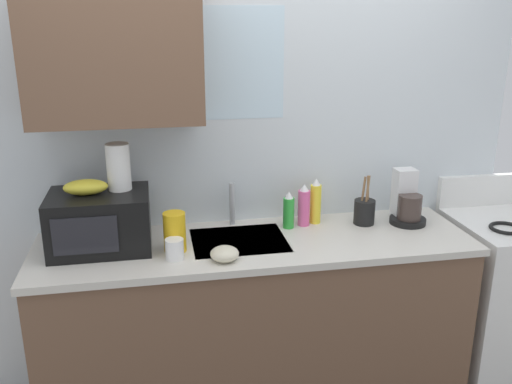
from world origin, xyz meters
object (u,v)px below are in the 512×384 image
dish_soap_bottle_pink (304,206)px  small_bowl (225,254)px  dish_soap_bottle_green (289,211)px  cereal_canister (175,232)px  microwave (100,221)px  dish_soap_bottle_yellow (316,202)px  utensil_crock (364,211)px  stove_range (503,295)px  coffee_maker (407,203)px  mug_white (174,249)px  banana_bunch (86,187)px  paper_towel_roll (118,167)px

dish_soap_bottle_pink → small_bowl: (-0.47, -0.36, -0.07)m
dish_soap_bottle_green → cereal_canister: bearing=-162.2°
microwave → dish_soap_bottle_yellow: size_ratio=1.89×
dish_soap_bottle_yellow → utensil_crock: 0.26m
dish_soap_bottle_green → microwave: bearing=-174.4°
dish_soap_bottle_yellow → stove_range: bearing=-9.6°
utensil_crock → small_bowl: 0.85m
small_bowl → coffee_maker: bearing=16.9°
mug_white → dish_soap_bottle_pink: bearing=23.7°
dish_soap_bottle_yellow → small_bowl: (-0.54, -0.38, -0.08)m
banana_bunch → mug_white: banana_bunch is taller
coffee_maker → utensil_crock: size_ratio=1.03×
coffee_maker → dish_soap_bottle_pink: 0.55m
coffee_maker → dish_soap_bottle_yellow: bearing=171.1°
cereal_canister → mug_white: bearing=-94.6°
paper_towel_roll → coffee_maker: (1.47, 0.01, -0.28)m
stove_range → small_bowl: bearing=-172.7°
microwave → banana_bunch: 0.18m
stove_range → microwave: 2.23m
coffee_maker → dish_soap_bottle_green: size_ratio=1.43×
banana_bunch → dish_soap_bottle_yellow: (1.14, 0.13, -0.19)m
banana_bunch → coffee_maker: size_ratio=0.71×
stove_range → utensil_crock: 0.97m
paper_towel_roll → small_bowl: bearing=-33.5°
cereal_canister → small_bowl: size_ratio=1.44×
microwave → coffee_maker: (1.57, 0.06, -0.03)m
stove_range → mug_white: (-1.82, -0.14, 0.49)m
dish_soap_bottle_yellow → utensil_crock: utensil_crock is taller
utensil_crock → dish_soap_bottle_yellow: bearing=165.7°
dish_soap_bottle_pink → mug_white: size_ratio=2.35×
dish_soap_bottle_yellow → small_bowl: size_ratio=1.88×
dish_soap_bottle_pink → mug_white: dish_soap_bottle_pink is taller
stove_range → microwave: microwave is taller
banana_bunch → mug_white: size_ratio=2.11×
stove_range → paper_towel_roll: paper_towel_roll is taller
mug_white → utensil_crock: utensil_crock is taller
paper_towel_roll → dish_soap_bottle_pink: bearing=3.9°
dish_soap_bottle_pink → small_bowl: 0.60m
microwave → dish_soap_bottle_green: size_ratio=2.35×
utensil_crock → small_bowl: (-0.79, -0.32, -0.04)m
banana_bunch → cereal_canister: bearing=-14.4°
banana_bunch → utensil_crock: 1.41m
dish_soap_bottle_green → small_bowl: bearing=-138.1°
cereal_canister → utensil_crock: size_ratio=0.69×
stove_range → banana_bunch: banana_bunch is taller
cereal_canister → mug_white: 0.10m
dish_soap_bottle_green → mug_white: size_ratio=2.06×
stove_range → utensil_crock: bearing=171.8°
small_bowl → dish_soap_bottle_yellow: bearing=35.6°
dish_soap_bottle_pink → cereal_canister: 0.71m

